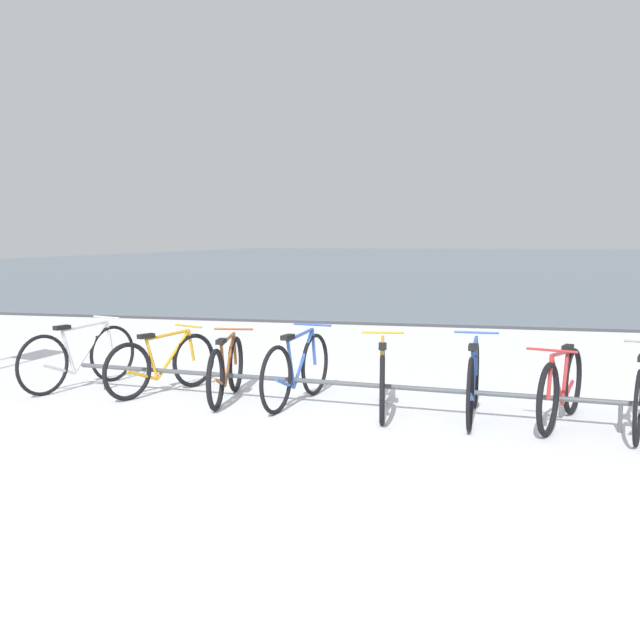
{
  "coord_description": "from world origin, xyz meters",
  "views": [
    {
      "loc": [
        2.23,
        -5.23,
        1.81
      ],
      "look_at": [
        0.13,
        3.39,
        0.82
      ],
      "focal_mm": 41.34,
      "sensor_mm": 36.0,
      "label": 1
    }
  ],
  "objects_px": {
    "bicycle_3": "(297,370)",
    "bicycle_5": "(473,381)",
    "bicycle_0": "(79,357)",
    "bicycle_2": "(226,370)",
    "bicycle_1": "(162,364)",
    "bicycle_6": "(561,388)",
    "bicycle_4": "(382,378)"
  },
  "relations": [
    {
      "from": "bicycle_1",
      "to": "bicycle_3",
      "type": "distance_m",
      "value": 1.68
    },
    {
      "from": "bicycle_3",
      "to": "bicycle_1",
      "type": "bearing_deg",
      "value": 174.7
    },
    {
      "from": "bicycle_5",
      "to": "bicycle_6",
      "type": "bearing_deg",
      "value": -2.85
    },
    {
      "from": "bicycle_1",
      "to": "bicycle_3",
      "type": "height_order",
      "value": "bicycle_3"
    },
    {
      "from": "bicycle_0",
      "to": "bicycle_2",
      "type": "relative_size",
      "value": 1.02
    },
    {
      "from": "bicycle_3",
      "to": "bicycle_4",
      "type": "distance_m",
      "value": 0.98
    },
    {
      "from": "bicycle_1",
      "to": "bicycle_0",
      "type": "bearing_deg",
      "value": 177.56
    },
    {
      "from": "bicycle_0",
      "to": "bicycle_5",
      "type": "distance_m",
      "value": 4.69
    },
    {
      "from": "bicycle_1",
      "to": "bicycle_4",
      "type": "relative_size",
      "value": 0.9
    },
    {
      "from": "bicycle_0",
      "to": "bicycle_3",
      "type": "relative_size",
      "value": 0.97
    },
    {
      "from": "bicycle_6",
      "to": "bicycle_5",
      "type": "bearing_deg",
      "value": 177.15
    },
    {
      "from": "bicycle_0",
      "to": "bicycle_1",
      "type": "bearing_deg",
      "value": -2.44
    },
    {
      "from": "bicycle_4",
      "to": "bicycle_6",
      "type": "relative_size",
      "value": 1.02
    },
    {
      "from": "bicycle_0",
      "to": "bicycle_1",
      "type": "height_order",
      "value": "bicycle_0"
    },
    {
      "from": "bicycle_1",
      "to": "bicycle_5",
      "type": "bearing_deg",
      "value": -5.99
    },
    {
      "from": "bicycle_0",
      "to": "bicycle_4",
      "type": "distance_m",
      "value": 3.76
    },
    {
      "from": "bicycle_1",
      "to": "bicycle_5",
      "type": "distance_m",
      "value": 3.58
    },
    {
      "from": "bicycle_0",
      "to": "bicycle_6",
      "type": "relative_size",
      "value": 1.02
    },
    {
      "from": "bicycle_0",
      "to": "bicycle_6",
      "type": "height_order",
      "value": "bicycle_0"
    },
    {
      "from": "bicycle_6",
      "to": "bicycle_0",
      "type": "bearing_deg",
      "value": 175.2
    },
    {
      "from": "bicycle_3",
      "to": "bicycle_6",
      "type": "relative_size",
      "value": 1.05
    },
    {
      "from": "bicycle_4",
      "to": "bicycle_6",
      "type": "distance_m",
      "value": 1.77
    },
    {
      "from": "bicycle_3",
      "to": "bicycle_5",
      "type": "height_order",
      "value": "bicycle_3"
    },
    {
      "from": "bicycle_1",
      "to": "bicycle_6",
      "type": "bearing_deg",
      "value": -5.39
    },
    {
      "from": "bicycle_6",
      "to": "bicycle_1",
      "type": "bearing_deg",
      "value": 174.61
    },
    {
      "from": "bicycle_2",
      "to": "bicycle_3",
      "type": "xyz_separation_m",
      "value": [
        0.81,
        0.02,
        0.03
      ]
    },
    {
      "from": "bicycle_3",
      "to": "bicycle_5",
      "type": "bearing_deg",
      "value": -6.59
    },
    {
      "from": "bicycle_2",
      "to": "bicycle_1",
      "type": "bearing_deg",
      "value": 168.67
    },
    {
      "from": "bicycle_1",
      "to": "bicycle_3",
      "type": "bearing_deg",
      "value": -5.3
    },
    {
      "from": "bicycle_1",
      "to": "bicycle_5",
      "type": "xyz_separation_m",
      "value": [
        3.56,
        -0.37,
        0.03
      ]
    },
    {
      "from": "bicycle_5",
      "to": "bicycle_2",
      "type": "bearing_deg",
      "value": 175.74
    },
    {
      "from": "bicycle_2",
      "to": "bicycle_0",
      "type": "bearing_deg",
      "value": 173.63
    }
  ]
}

